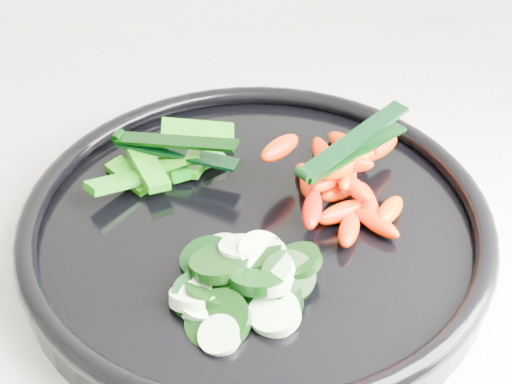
{
  "coord_description": "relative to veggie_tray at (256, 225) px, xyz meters",
  "views": [
    {
      "loc": [
        0.09,
        1.19,
        1.33
      ],
      "look_at": [
        0.11,
        1.61,
        0.99
      ],
      "focal_mm": 50.0,
      "sensor_mm": 36.0,
      "label": 1
    }
  ],
  "objects": [
    {
      "name": "veggie_tray",
      "position": [
        0.0,
        0.0,
        0.0
      ],
      "size": [
        0.48,
        0.48,
        0.04
      ],
      "color": "black",
      "rests_on": "counter"
    },
    {
      "name": "cucumber_pile",
      "position": [
        -0.02,
        -0.07,
        0.01
      ],
      "size": [
        0.12,
        0.12,
        0.04
      ],
      "color": "black",
      "rests_on": "veggie_tray"
    },
    {
      "name": "carrot_pile",
      "position": [
        0.07,
        0.03,
        0.02
      ],
      "size": [
        0.13,
        0.16,
        0.05
      ],
      "color": "#E53900",
      "rests_on": "veggie_tray"
    },
    {
      "name": "pepper_pile",
      "position": [
        -0.07,
        0.07,
        0.01
      ],
      "size": [
        0.12,
        0.11,
        0.03
      ],
      "color": "#09620A",
      "rests_on": "veggie_tray"
    },
    {
      "name": "tong_pepper",
      "position": [
        -0.07,
        0.07,
        0.03
      ],
      "size": [
        0.11,
        0.05,
        0.02
      ],
      "color": "black",
      "rests_on": "pepper_pile"
    },
    {
      "name": "tong_carrot",
      "position": [
        0.08,
        0.03,
        0.05
      ],
      "size": [
        0.1,
        0.08,
        0.02
      ],
      "color": "black",
      "rests_on": "carrot_pile"
    }
  ]
}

